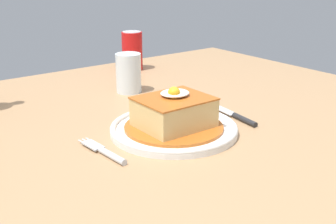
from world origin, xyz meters
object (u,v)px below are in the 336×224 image
object	(u,v)px
fork	(106,152)
soda_can	(132,51)
drinking_glass	(129,76)
main_plate	(174,129)
knife	(238,117)

from	to	relation	value
fork	soda_can	world-z (taller)	soda_can
fork	drinking_glass	size ratio (longest dim) A/B	1.35
main_plate	knife	distance (m)	0.17
soda_can	drinking_glass	size ratio (longest dim) A/B	1.18
fork	soda_can	size ratio (longest dim) A/B	1.14
soda_can	drinking_glass	distance (m)	0.26
fork	drinking_glass	bearing A→B (deg)	51.68
main_plate	knife	world-z (taller)	main_plate
drinking_glass	knife	bearing A→B (deg)	-76.57
drinking_glass	fork	bearing A→B (deg)	-128.32
knife	soda_can	xyz separation A→B (m)	(0.07, 0.54, 0.06)
soda_can	drinking_glass	xyz separation A→B (m)	(-0.15, -0.21, -0.02)
soda_can	main_plate	bearing A→B (deg)	-114.19
fork	drinking_glass	xyz separation A→B (m)	(0.25, 0.32, 0.04)
fork	knife	size ratio (longest dim) A/B	0.86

